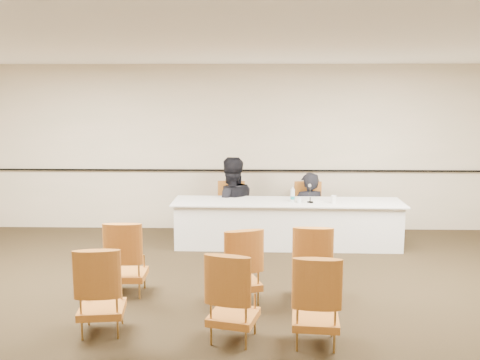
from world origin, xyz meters
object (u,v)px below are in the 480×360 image
water_bottle (293,195)px  panelist_second_chair (231,210)px  panelist_second (231,211)px  coffee_cup (334,199)px  aud_chair_back_right (316,299)px  panel_table (287,224)px  panelist_main (308,218)px  aud_chair_front_right (312,262)px  aud_chair_back_mid (233,295)px  microphone (310,194)px  aud_chair_back_left (101,289)px  aud_chair_front_mid (239,265)px  aud_chair_front_left (127,257)px  drinking_glass (299,200)px  panelist_main_chair (308,210)px

water_bottle → panelist_second_chair: bearing=149.7°
panelist_second → coffee_cup: 1.86m
aud_chair_back_right → panel_table: bearing=95.9°
panelist_main → aud_chair_front_right: size_ratio=1.72×
aud_chair_back_right → aud_chair_back_mid: bearing=-180.0°
coffee_cup → aud_chair_front_right: bearing=-104.9°
panel_table → microphone: microphone is taller
panelist_second_chair → aud_chair_back_left: same height
water_bottle → aud_chair_back_right: bearing=-90.2°
panelist_second → aud_chair_front_right: (1.11, -2.88, 0.02)m
aud_chair_front_mid → aud_chair_back_mid: 0.95m
panelist_second_chair → aud_chair_front_mid: (0.23, -3.03, 0.00)m
panelist_main → aud_chair_front_left: size_ratio=1.72×
aud_chair_front_right → aud_chair_back_left: same height
aud_chair_back_mid → aud_chair_back_right: (0.82, -0.07, 0.00)m
drinking_glass → panelist_second_chair: bearing=148.9°
panelist_second_chair → water_bottle: 1.26m
aud_chair_front_mid → aud_chair_back_mid: (-0.03, -0.95, 0.00)m
panelist_main → aud_chair_front_mid: panelist_main is taller
aud_chair_front_mid → aud_chair_back_left: (-1.42, -0.80, 0.00)m
aud_chair_back_mid → aud_chair_back_right: bearing=9.8°
panelist_main → aud_chair_back_right: bearing=73.4°
panelist_main → water_bottle: 0.85m
aud_chair_front_mid → aud_chair_back_left: same height
aud_chair_back_mid → drinking_glass: bearing=88.6°
panelist_main_chair → coffee_cup: size_ratio=7.21×
panel_table → aud_chair_back_mid: (-0.76, -3.41, 0.10)m
aud_chair_front_left → aud_chair_back_right: 2.56m
drinking_glass → aud_chair_front_mid: aud_chair_front_mid is taller
panelist_second_chair → aud_chair_front_right: same height
microphone → aud_chair_back_left: size_ratio=0.30×
panel_table → aud_chair_back_right: 3.48m
aud_chair_front_left → panelist_second_chair: bearing=65.4°
panelist_main_chair → aud_chair_back_mid: bearing=-105.2°
panelist_main → aud_chair_front_mid: size_ratio=1.72×
coffee_cup → aud_chair_front_right: size_ratio=0.14×
aud_chair_front_right → aud_chair_back_mid: same height
aud_chair_back_mid → aud_chair_back_right: size_ratio=1.00×
aud_chair_front_right → drinking_glass: bearing=93.0°
panelist_second → panelist_second_chair: panelist_second is taller
panelist_main_chair → aud_chair_back_mid: size_ratio=1.00×
aud_chair_front_mid → panelist_second: bearing=75.8°
panel_table → panelist_main: 0.68m
panelist_main_chair → coffee_cup: bearing=-64.3°
panelist_second → aud_chair_front_left: 2.99m
aud_chair_back_left → aud_chair_back_mid: size_ratio=1.00×
panelist_second → aud_chair_back_right: (1.02, -4.05, 0.02)m
water_bottle → aud_chair_back_left: 3.94m
panel_table → panelist_second_chair: size_ratio=3.93×
panelist_main_chair → aud_chair_back_left: 4.58m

